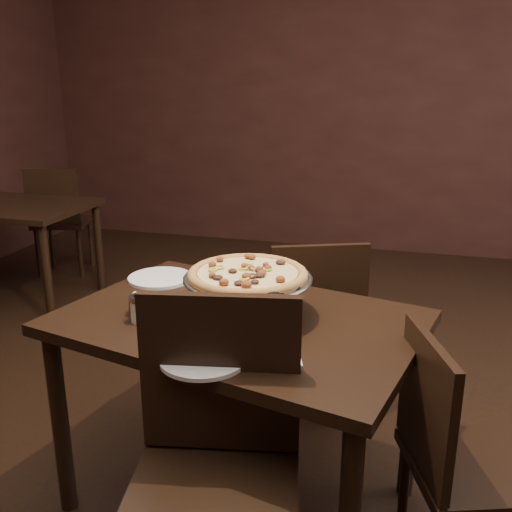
# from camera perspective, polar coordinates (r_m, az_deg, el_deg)

# --- Properties ---
(room) EXTENTS (6.04, 7.04, 2.84)m
(room) POSITION_cam_1_polar(r_m,az_deg,el_deg) (1.89, 0.99, 13.12)
(room) COLOR black
(room) RESTS_ON ground
(dining_table) EXTENTS (1.36, 1.06, 0.75)m
(dining_table) POSITION_cam_1_polar(r_m,az_deg,el_deg) (2.02, -1.77, -8.72)
(dining_table) COLOR black
(dining_table) RESTS_ON ground
(background_table) EXTENTS (1.13, 0.76, 0.71)m
(background_table) POSITION_cam_1_polar(r_m,az_deg,el_deg) (4.39, -23.61, 3.61)
(background_table) COLOR black
(background_table) RESTS_ON ground
(pizza_stand) EXTENTS (0.44, 0.44, 0.18)m
(pizza_stand) POSITION_cam_1_polar(r_m,az_deg,el_deg) (1.93, -0.83, -1.91)
(pizza_stand) COLOR #BABBC2
(pizza_stand) RESTS_ON dining_table
(parmesan_shaker) EXTENTS (0.06, 0.06, 0.11)m
(parmesan_shaker) POSITION_cam_1_polar(r_m,az_deg,el_deg) (1.96, -11.65, -5.11)
(parmesan_shaker) COLOR beige
(parmesan_shaker) RESTS_ON dining_table
(pepper_flake_shaker) EXTENTS (0.06, 0.06, 0.11)m
(pepper_flake_shaker) POSITION_cam_1_polar(r_m,az_deg,el_deg) (1.81, -7.13, -6.79)
(pepper_flake_shaker) COLOR maroon
(pepper_flake_shaker) RESTS_ON dining_table
(packet_caddy) EXTENTS (0.10, 0.10, 0.08)m
(packet_caddy) POSITION_cam_1_polar(r_m,az_deg,el_deg) (2.03, -11.22, -4.83)
(packet_caddy) COLOR black
(packet_caddy) RESTS_ON dining_table
(napkin_stack) EXTENTS (0.16, 0.16, 0.01)m
(napkin_stack) POSITION_cam_1_polar(r_m,az_deg,el_deg) (1.69, 2.33, -10.16)
(napkin_stack) COLOR silver
(napkin_stack) RESTS_ON dining_table
(plate_left) EXTENTS (0.26, 0.26, 0.01)m
(plate_left) POSITION_cam_1_polar(r_m,az_deg,el_deg) (2.37, -9.56, -2.17)
(plate_left) COLOR white
(plate_left) RESTS_ON dining_table
(plate_near) EXTENTS (0.26, 0.26, 0.01)m
(plate_near) POSITION_cam_1_polar(r_m,az_deg,el_deg) (1.69, -5.26, -10.16)
(plate_near) COLOR white
(plate_near) RESTS_ON dining_table
(serving_spatula) EXTENTS (0.17, 0.17, 0.02)m
(serving_spatula) POSITION_cam_1_polar(r_m,az_deg,el_deg) (1.79, 2.81, -3.64)
(serving_spatula) COLOR #BABBC2
(serving_spatula) RESTS_ON pizza_stand
(chair_far) EXTENTS (0.54, 0.54, 0.89)m
(chair_far) POSITION_cam_1_polar(r_m,az_deg,el_deg) (2.60, 5.66, -6.76)
(chair_far) COLOR black
(chair_far) RESTS_ON ground
(chair_near) EXTENTS (0.54, 0.54, 0.98)m
(chair_near) POSITION_cam_1_polar(r_m,az_deg,el_deg) (1.66, -4.14, -19.98)
(chair_near) COLOR black
(chair_near) RESTS_ON ground
(chair_side) EXTENTS (0.50, 0.50, 0.83)m
(chair_side) POSITION_cam_1_polar(r_m,az_deg,el_deg) (1.92, 19.41, -18.08)
(chair_side) COLOR black
(chair_side) RESTS_ON ground
(bg_chair_far) EXTENTS (0.51, 0.51, 0.89)m
(bg_chair_far) POSITION_cam_1_polar(r_m,az_deg,el_deg) (4.87, -19.06, 3.75)
(bg_chair_far) COLOR black
(bg_chair_far) RESTS_ON ground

